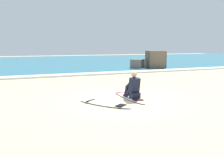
% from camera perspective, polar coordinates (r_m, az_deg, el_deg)
% --- Properties ---
extents(ground_plane, '(80.00, 80.00, 0.00)m').
position_cam_1_polar(ground_plane, '(8.65, 2.63, -4.94)').
color(ground_plane, '#CCB584').
extents(sea, '(80.00, 28.00, 0.10)m').
position_cam_1_polar(sea, '(29.19, -15.41, 3.96)').
color(sea, teal).
rests_on(sea, ground).
extents(breaking_foam, '(80.00, 0.90, 0.11)m').
position_cam_1_polar(breaking_foam, '(15.73, -9.14, 1.00)').
color(breaking_foam, white).
rests_on(breaking_foam, ground).
extents(surfboard_main, '(0.60, 2.46, 0.08)m').
position_cam_1_polar(surfboard_main, '(9.06, 4.02, -4.13)').
color(surfboard_main, silver).
rests_on(surfboard_main, ground).
extents(surfer_seated, '(0.40, 0.73, 0.95)m').
position_cam_1_polar(surfer_seated, '(8.64, 5.00, -2.03)').
color(surfer_seated, black).
rests_on(surfer_seated, surfboard_main).
extents(surfboard_spare_near, '(1.55, 1.99, 0.08)m').
position_cam_1_polar(surfboard_spare_near, '(7.96, -1.85, -5.80)').
color(surfboard_spare_near, silver).
rests_on(surfboard_spare_near, ground).
extents(rock_outcrop_distant, '(3.06, 2.16, 1.49)m').
position_cam_1_polar(rock_outcrop_distant, '(20.42, 9.69, 4.20)').
color(rock_outcrop_distant, '#756656').
rests_on(rock_outcrop_distant, ground).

